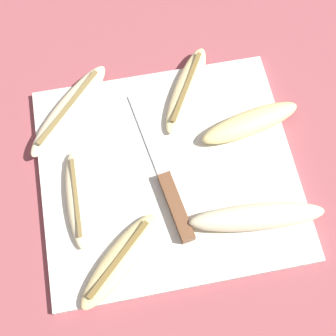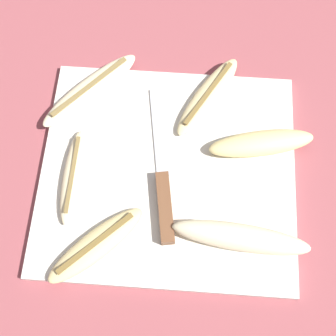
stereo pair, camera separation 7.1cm
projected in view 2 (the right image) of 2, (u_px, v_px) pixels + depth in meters
name	position (u px, v px, depth m)	size (l,w,h in m)	color
ground_plane	(168.00, 173.00, 0.74)	(4.00, 4.00, 0.00)	#93474C
cutting_board	(168.00, 172.00, 0.73)	(0.39, 0.36, 0.01)	silver
knife	(166.00, 191.00, 0.70)	(0.06, 0.26, 0.02)	brown
banana_mellow_near	(208.00, 96.00, 0.77)	(0.12, 0.17, 0.02)	beige
banana_cream_curved	(74.00, 176.00, 0.71)	(0.03, 0.15, 0.02)	beige
banana_bright_far	(241.00, 237.00, 0.66)	(0.20, 0.06, 0.04)	beige
banana_pale_long	(90.00, 90.00, 0.77)	(0.16, 0.17, 0.02)	beige
banana_spotted_left	(96.00, 245.00, 0.67)	(0.15, 0.14, 0.02)	#DBC684
banana_golden_short	(261.00, 143.00, 0.73)	(0.17, 0.07, 0.03)	#EDD689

